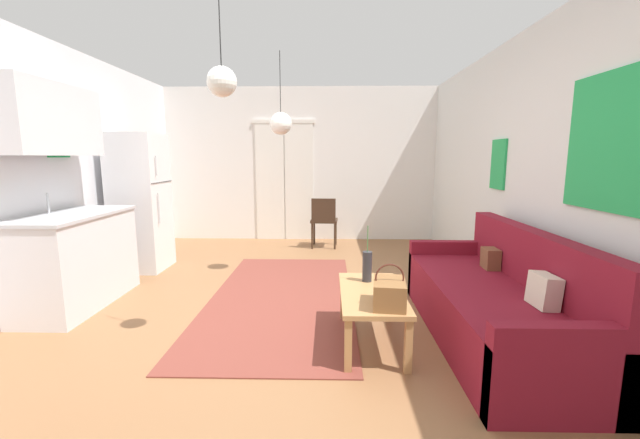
# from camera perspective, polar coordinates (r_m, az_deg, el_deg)

# --- Properties ---
(ground_plane) EXTENTS (5.24, 7.80, 0.10)m
(ground_plane) POSITION_cam_1_polar(r_m,az_deg,el_deg) (3.63, -6.98, -15.45)
(ground_plane) COLOR #8E603D
(wall_back) EXTENTS (4.84, 0.13, 2.62)m
(wall_back) POSITION_cam_1_polar(r_m,az_deg,el_deg) (6.93, -2.93, 7.87)
(wall_back) COLOR white
(wall_back) RESTS_ON ground_plane
(wall_right) EXTENTS (0.12, 7.40, 2.62)m
(wall_right) POSITION_cam_1_polar(r_m,az_deg,el_deg) (3.76, 31.32, 5.68)
(wall_right) COLOR silver
(wall_right) RESTS_ON ground_plane
(area_rug) EXTENTS (1.44, 3.02, 0.01)m
(area_rug) POSITION_cam_1_polar(r_m,az_deg,el_deg) (4.18, -5.60, -11.19)
(area_rug) COLOR brown
(area_rug) RESTS_ON ground_plane
(couch) EXTENTS (0.82, 2.16, 0.88)m
(couch) POSITION_cam_1_polar(r_m,az_deg,el_deg) (3.48, 24.46, -11.32)
(couch) COLOR maroon
(couch) RESTS_ON ground_plane
(coffee_table) EXTENTS (0.48, 0.97, 0.42)m
(coffee_table) POSITION_cam_1_polar(r_m,az_deg,el_deg) (3.15, 7.49, -11.27)
(coffee_table) COLOR #B27F4C
(coffee_table) RESTS_ON ground_plane
(bamboo_vase) EXTENTS (0.08, 0.08, 0.47)m
(bamboo_vase) POSITION_cam_1_polar(r_m,az_deg,el_deg) (3.32, 6.86, -6.75)
(bamboo_vase) COLOR #2D2D33
(bamboo_vase) RESTS_ON coffee_table
(handbag) EXTENTS (0.26, 0.34, 0.30)m
(handbag) POSITION_cam_1_polar(r_m,az_deg,el_deg) (2.83, 10.01, -10.39)
(handbag) COLOR brown
(handbag) RESTS_ON coffee_table
(refrigerator) EXTENTS (0.61, 0.63, 1.74)m
(refrigerator) POSITION_cam_1_polar(r_m,az_deg,el_deg) (5.54, -24.60, 2.25)
(refrigerator) COLOR white
(refrigerator) RESTS_ON ground_plane
(kitchen_counter) EXTENTS (0.60, 1.30, 2.12)m
(kitchen_counter) POSITION_cam_1_polar(r_m,az_deg,el_deg) (4.48, -32.53, -0.53)
(kitchen_counter) COLOR silver
(kitchen_counter) RESTS_ON ground_plane
(accent_chair) EXTENTS (0.44, 0.42, 0.81)m
(accent_chair) POSITION_cam_1_polar(r_m,az_deg,el_deg) (6.27, 0.58, 0.08)
(accent_chair) COLOR #382619
(accent_chair) RESTS_ON ground_plane
(pendant_lamp_near) EXTENTS (0.20, 0.20, 0.77)m
(pendant_lamp_near) POSITION_cam_1_polar(r_m,az_deg,el_deg) (2.90, -14.06, 18.85)
(pendant_lamp_near) COLOR black
(pendant_lamp_far) EXTENTS (0.26, 0.26, 0.92)m
(pendant_lamp_far) POSITION_cam_1_polar(r_m,az_deg,el_deg) (4.66, -5.71, 13.70)
(pendant_lamp_far) COLOR black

